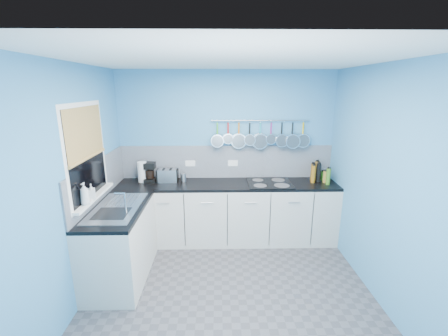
{
  "coord_description": "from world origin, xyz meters",
  "views": [
    {
      "loc": [
        -0.12,
        -2.95,
        2.25
      ],
      "look_at": [
        -0.05,
        0.75,
        1.25
      ],
      "focal_mm": 24.0,
      "sensor_mm": 36.0,
      "label": 1
    }
  ],
  "objects_px": {
    "toaster": "(168,175)",
    "paper_towel": "(142,172)",
    "hob": "(269,183)",
    "coffee_maker": "(150,172)",
    "canister": "(183,177)",
    "soap_bottle_a": "(85,194)",
    "soap_bottle_b": "(91,191)"
  },
  "relations": [
    {
      "from": "canister",
      "to": "paper_towel",
      "type": "bearing_deg",
      "value": -179.9
    },
    {
      "from": "soap_bottle_b",
      "to": "paper_towel",
      "type": "relative_size",
      "value": 0.57
    },
    {
      "from": "soap_bottle_b",
      "to": "canister",
      "type": "distance_m",
      "value": 1.42
    },
    {
      "from": "paper_towel",
      "to": "toaster",
      "type": "relative_size",
      "value": 1.05
    },
    {
      "from": "soap_bottle_b",
      "to": "coffee_maker",
      "type": "relative_size",
      "value": 0.6
    },
    {
      "from": "soap_bottle_b",
      "to": "paper_towel",
      "type": "distance_m",
      "value": 1.13
    },
    {
      "from": "soap_bottle_a",
      "to": "soap_bottle_b",
      "type": "bearing_deg",
      "value": 90.0
    },
    {
      "from": "toaster",
      "to": "canister",
      "type": "relative_size",
      "value": 2.39
    },
    {
      "from": "coffee_maker",
      "to": "toaster",
      "type": "height_order",
      "value": "coffee_maker"
    },
    {
      "from": "coffee_maker",
      "to": "canister",
      "type": "distance_m",
      "value": 0.49
    },
    {
      "from": "soap_bottle_a",
      "to": "toaster",
      "type": "xyz_separation_m",
      "value": [
        0.66,
        1.26,
        -0.18
      ]
    },
    {
      "from": "soap_bottle_b",
      "to": "paper_towel",
      "type": "bearing_deg",
      "value": 75.13
    },
    {
      "from": "coffee_maker",
      "to": "paper_towel",
      "type": "bearing_deg",
      "value": 175.05
    },
    {
      "from": "paper_towel",
      "to": "soap_bottle_a",
      "type": "bearing_deg",
      "value": -102.96
    },
    {
      "from": "soap_bottle_b",
      "to": "coffee_maker",
      "type": "height_order",
      "value": "soap_bottle_b"
    },
    {
      "from": "coffee_maker",
      "to": "hob",
      "type": "bearing_deg",
      "value": -4.06
    },
    {
      "from": "coffee_maker",
      "to": "hob",
      "type": "xyz_separation_m",
      "value": [
        1.75,
        -0.12,
        -0.14
      ]
    },
    {
      "from": "toaster",
      "to": "canister",
      "type": "height_order",
      "value": "toaster"
    },
    {
      "from": "coffee_maker",
      "to": "hob",
      "type": "distance_m",
      "value": 1.76
    },
    {
      "from": "coffee_maker",
      "to": "soap_bottle_b",
      "type": "bearing_deg",
      "value": -110.72
    },
    {
      "from": "toaster",
      "to": "coffee_maker",
      "type": "bearing_deg",
      "value": -175.72
    },
    {
      "from": "hob",
      "to": "soap_bottle_a",
      "type": "bearing_deg",
      "value": -152.19
    },
    {
      "from": "soap_bottle_a",
      "to": "hob",
      "type": "relative_size",
      "value": 0.38
    },
    {
      "from": "soap_bottle_b",
      "to": "toaster",
      "type": "bearing_deg",
      "value": 59.07
    },
    {
      "from": "coffee_maker",
      "to": "canister",
      "type": "relative_size",
      "value": 2.39
    },
    {
      "from": "paper_towel",
      "to": "coffee_maker",
      "type": "distance_m",
      "value": 0.11
    },
    {
      "from": "toaster",
      "to": "paper_towel",
      "type": "bearing_deg",
      "value": -178.11
    },
    {
      "from": "soap_bottle_a",
      "to": "coffee_maker",
      "type": "distance_m",
      "value": 1.32
    },
    {
      "from": "paper_towel",
      "to": "canister",
      "type": "height_order",
      "value": "paper_towel"
    },
    {
      "from": "soap_bottle_a",
      "to": "soap_bottle_b",
      "type": "relative_size",
      "value": 1.39
    },
    {
      "from": "canister",
      "to": "soap_bottle_a",
      "type": "bearing_deg",
      "value": -125.25
    },
    {
      "from": "toaster",
      "to": "hob",
      "type": "distance_m",
      "value": 1.5
    }
  ]
}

